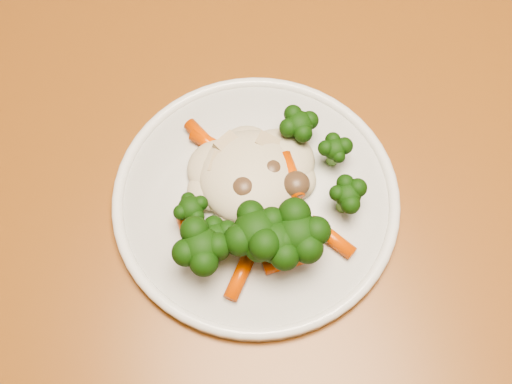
# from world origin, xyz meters

# --- Properties ---
(dining_table) EXTENTS (1.39, 1.13, 0.75)m
(dining_table) POSITION_xyz_m (-0.26, 0.10, 0.65)
(dining_table) COLOR #955522
(dining_table) RESTS_ON ground
(plate) EXTENTS (0.25, 0.25, 0.01)m
(plate) POSITION_xyz_m (-0.34, 0.03, 0.76)
(plate) COLOR white
(plate) RESTS_ON dining_table
(meal) EXTENTS (0.17, 0.17, 0.05)m
(meal) POSITION_xyz_m (-0.34, 0.01, 0.78)
(meal) COLOR beige
(meal) RESTS_ON plate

